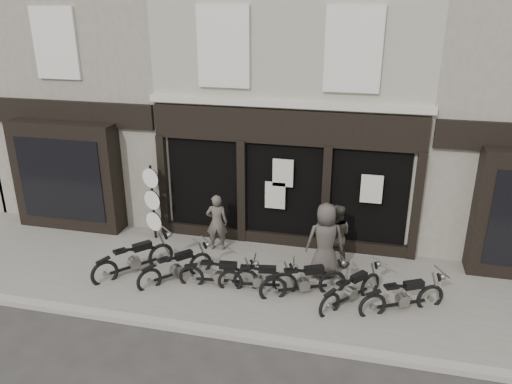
% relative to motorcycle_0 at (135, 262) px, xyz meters
% --- Properties ---
extents(ground_plane, '(90.00, 90.00, 0.00)m').
position_rel_motorcycle_0_xyz_m(ground_plane, '(3.29, -0.52, -0.41)').
color(ground_plane, '#2D2B28').
rests_on(ground_plane, ground).
extents(pavement, '(30.00, 4.20, 0.12)m').
position_rel_motorcycle_0_xyz_m(pavement, '(3.29, 0.38, -0.35)').
color(pavement, slate).
rests_on(pavement, ground_plane).
extents(kerb, '(30.00, 0.25, 0.13)m').
position_rel_motorcycle_0_xyz_m(kerb, '(3.29, -1.77, -0.35)').
color(kerb, gray).
rests_on(kerb, ground_plane).
extents(central_building, '(7.30, 6.22, 8.34)m').
position_rel_motorcycle_0_xyz_m(central_building, '(3.29, 5.43, 3.67)').
color(central_building, '#A5A08D').
rests_on(central_building, ground).
extents(neighbour_left, '(5.60, 6.73, 8.34)m').
position_rel_motorcycle_0_xyz_m(neighbour_left, '(-3.06, 5.38, 3.63)').
color(neighbour_left, gray).
rests_on(neighbour_left, ground).
extents(motorcycle_0, '(1.60, 1.81, 1.04)m').
position_rel_motorcycle_0_xyz_m(motorcycle_0, '(0.00, 0.00, 0.00)').
color(motorcycle_0, black).
rests_on(motorcycle_0, ground).
extents(motorcycle_1, '(1.51, 1.62, 0.96)m').
position_rel_motorcycle_0_xyz_m(motorcycle_1, '(1.13, -0.06, -0.03)').
color(motorcycle_1, black).
rests_on(motorcycle_1, ground).
extents(motorcycle_2, '(1.94, 0.53, 0.93)m').
position_rel_motorcycle_0_xyz_m(motorcycle_2, '(2.25, -0.11, -0.05)').
color(motorcycle_2, black).
rests_on(motorcycle_2, ground).
extents(motorcycle_3, '(1.88, 0.57, 0.90)m').
position_rel_motorcycle_0_xyz_m(motorcycle_3, '(3.18, -0.06, -0.06)').
color(motorcycle_3, black).
rests_on(motorcycle_3, ground).
extents(motorcycle_4, '(1.94, 1.13, 1.00)m').
position_rel_motorcycle_0_xyz_m(motorcycle_4, '(4.25, -0.01, -0.02)').
color(motorcycle_4, black).
rests_on(motorcycle_4, ground).
extents(motorcycle_5, '(1.41, 1.65, 0.94)m').
position_rel_motorcycle_0_xyz_m(motorcycle_5, '(5.33, -0.09, -0.04)').
color(motorcycle_5, black).
rests_on(motorcycle_5, ground).
extents(motorcycle_6, '(1.88, 1.19, 0.98)m').
position_rel_motorcycle_0_xyz_m(motorcycle_6, '(6.45, -0.14, -0.03)').
color(motorcycle_6, black).
rests_on(motorcycle_6, ground).
extents(man_left, '(0.64, 0.48, 1.58)m').
position_rel_motorcycle_0_xyz_m(man_left, '(1.62, 1.69, 0.49)').
color(man_left, '#4E4740').
rests_on(man_left, pavement).
extents(man_centre, '(0.83, 0.66, 1.66)m').
position_rel_motorcycle_0_xyz_m(man_centre, '(4.80, 1.55, 0.53)').
color(man_centre, '#3C3930').
rests_on(man_centre, pavement).
extents(man_right, '(1.06, 0.84, 1.90)m').
position_rel_motorcycle_0_xyz_m(man_right, '(4.60, 0.95, 0.66)').
color(man_right, '#403A36').
rests_on(man_right, pavement).
extents(advert_sign_post, '(0.54, 0.36, 2.30)m').
position_rel_motorcycle_0_xyz_m(advert_sign_post, '(-0.31, 1.90, 0.70)').
color(advert_sign_post, black).
rests_on(advert_sign_post, ground).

